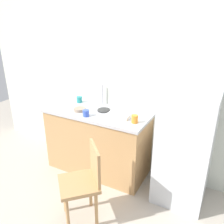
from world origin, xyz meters
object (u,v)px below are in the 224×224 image
object	(u,v)px
refrigerator	(185,148)
hotplate	(104,110)
cup_orange	(135,119)
cup_blue	(86,113)
chair	(84,181)
terracotta_bowl	(80,109)
dish_tray	(120,115)
cup_teal	(79,99)

from	to	relation	value
refrigerator	hotplate	world-z (taller)	refrigerator
cup_orange	cup_blue	bearing A→B (deg)	-170.26
chair	terracotta_bowl	xyz separation A→B (m)	(-0.55, 0.74, 0.44)
chair	dish_tray	xyz separation A→B (m)	(0.01, 0.82, 0.45)
chair	cup_blue	distance (m)	0.87
dish_tray	terracotta_bowl	world-z (taller)	dish_tray
refrigerator	cup_teal	bearing A→B (deg)	173.87
chair	cup_teal	xyz separation A→B (m)	(-0.75, 1.01, 0.46)
cup_teal	dish_tray	bearing A→B (deg)	-14.58
refrigerator	cup_orange	bearing A→B (deg)	-169.97
cup_orange	dish_tray	bearing A→B (deg)	161.56
dish_tray	refrigerator	bearing A→B (deg)	1.76
refrigerator	terracotta_bowl	distance (m)	1.42
terracotta_bowl	cup_blue	bearing A→B (deg)	-31.73
terracotta_bowl	cup_blue	xyz separation A→B (m)	(0.17, -0.11, 0.02)
refrigerator	hotplate	distance (m)	1.13
terracotta_bowl	cup_orange	size ratio (longest dim) A/B	1.65
chair	cup_teal	bearing A→B (deg)	171.73
dish_tray	hotplate	world-z (taller)	dish_tray
cup_teal	chair	bearing A→B (deg)	-53.61
hotplate	cup_blue	distance (m)	0.28
dish_tray	terracotta_bowl	bearing A→B (deg)	-171.74
cup_teal	cup_orange	bearing A→B (deg)	-15.52
refrigerator	chair	size ratio (longest dim) A/B	1.54
chair	cup_teal	size ratio (longest dim) A/B	10.33
cup_orange	refrigerator	bearing A→B (deg)	10.03
terracotta_bowl	hotplate	world-z (taller)	terracotta_bowl
hotplate	cup_orange	size ratio (longest dim) A/B	1.75
refrigerator	cup_blue	size ratio (longest dim) A/B	16.79
cup_teal	refrigerator	bearing A→B (deg)	-6.13
dish_tray	cup_teal	size ratio (longest dim) A/B	3.25
cup_blue	cup_orange	world-z (taller)	cup_orange
chair	dish_tray	bearing A→B (deg)	134.82
cup_orange	hotplate	bearing A→B (deg)	163.38
chair	cup_teal	distance (m)	1.34
cup_orange	cup_teal	xyz separation A→B (m)	(-0.99, 0.28, -0.01)
hotplate	dish_tray	bearing A→B (deg)	-15.01
hotplate	cup_blue	bearing A→B (deg)	-113.02
refrigerator	cup_teal	distance (m)	1.62
chair	hotplate	world-z (taller)	hotplate
terracotta_bowl	hotplate	size ratio (longest dim) A/B	0.94
hotplate	cup_teal	size ratio (longest dim) A/B	1.97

